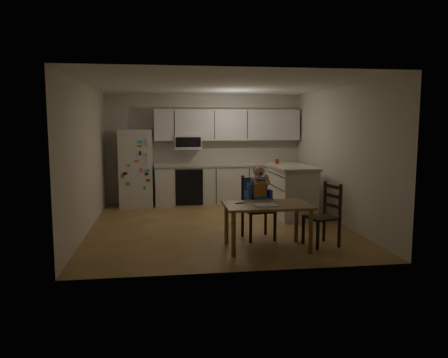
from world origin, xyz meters
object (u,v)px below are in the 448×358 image
Objects in this scene: red_cup at (277,161)px; chair_booster at (258,194)px; refrigerator at (136,168)px; dining_table at (267,210)px; chair_side at (327,210)px; kitchen_island at (292,191)px.

chair_booster is (-0.84, -1.94, -0.35)m from red_cup.
red_cup is at bearing -21.46° from refrigerator.
chair_booster is at bearing -113.26° from red_cup.
dining_table is at bearing -107.92° from red_cup.
chair_side is (0.95, -0.55, -0.18)m from chair_booster.
chair_booster is (2.07, -3.09, -0.14)m from refrigerator.
refrigerator is 3.13m from red_cup.
chair_side is at bearing -87.40° from red_cup.
red_cup is 0.09× the size of chair_booster.
dining_table is 0.63m from chair_booster.
kitchen_island is 1.16× the size of chair_booster.
kitchen_island is 1.44× the size of chair_side.
refrigerator is at bearing 158.54° from red_cup.
refrigerator is 1.44× the size of chair_booster.
red_cup is 2.55m from chair_side.
chair_booster reaches higher than dining_table.
dining_table is at bearing -60.73° from refrigerator.
refrigerator reaches higher than red_cup.
chair_booster is at bearing 90.61° from dining_table.
red_cup is 0.08× the size of dining_table.
chair_booster is (-0.01, 0.62, 0.13)m from dining_table.
red_cup reaches higher than dining_table.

